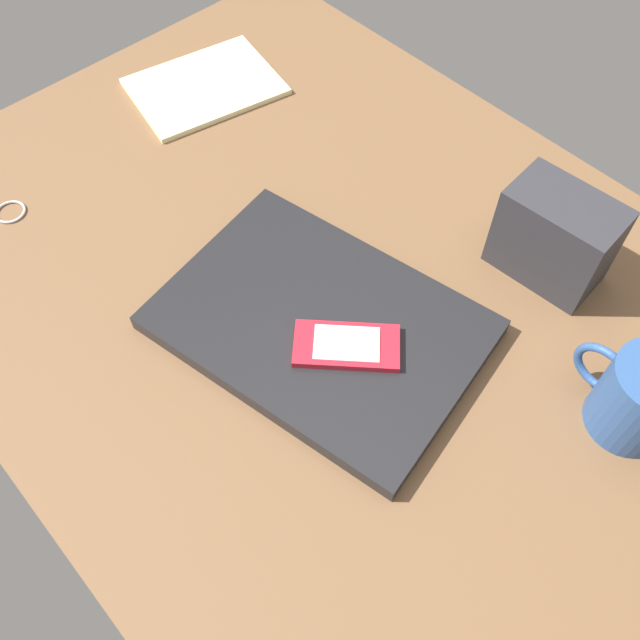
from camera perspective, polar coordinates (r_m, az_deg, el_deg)
desk_surface at (r=82.21cm, az=2.88°, el=0.44°), size 120.00×80.00×3.00cm
laptop_closed at (r=78.24cm, az=0.00°, el=-0.38°), size 39.23×31.09×2.15cm
cell_phone_on_laptop at (r=74.96cm, az=2.20°, el=-2.12°), size 12.24×12.02×1.05cm
key_ring at (r=98.52cm, az=-24.18°, el=8.14°), size 3.95×3.95×0.36cm
coffee_mug at (r=76.25cm, az=24.88°, el=-5.81°), size 12.26×8.65×9.81cm
notepad at (r=109.67cm, az=-9.46°, el=18.48°), size 19.43×23.52×0.80cm
desk_organizer at (r=84.39cm, az=18.82°, el=6.50°), size 13.31×8.63×11.45cm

